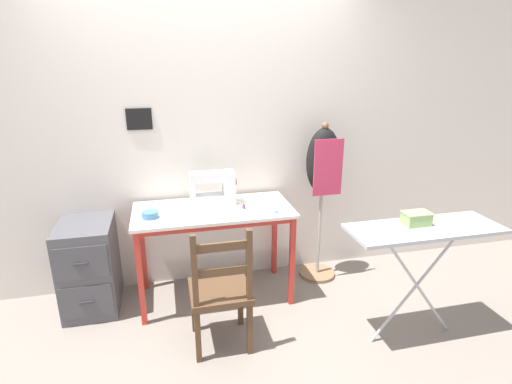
{
  "coord_description": "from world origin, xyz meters",
  "views": [
    {
      "loc": [
        -0.34,
        -2.61,
        1.89
      ],
      "look_at": [
        0.34,
        0.26,
        0.9
      ],
      "focal_mm": 28.0,
      "sensor_mm": 36.0,
      "label": 1
    }
  ],
  "objects_px": {
    "fabric_bowl": "(150,214)",
    "filing_cabinet": "(90,266)",
    "sewing_machine": "(215,189)",
    "scissors": "(277,211)",
    "wooden_chair": "(220,292)",
    "thread_spool_near_machine": "(244,207)",
    "ironing_board": "(424,234)",
    "dress_form": "(323,172)",
    "storage_box": "(416,218)"
  },
  "relations": [
    {
      "from": "sewing_machine",
      "to": "dress_form",
      "type": "height_order",
      "value": "dress_form"
    },
    {
      "from": "scissors",
      "to": "wooden_chair",
      "type": "height_order",
      "value": "wooden_chair"
    },
    {
      "from": "fabric_bowl",
      "to": "wooden_chair",
      "type": "xyz_separation_m",
      "value": [
        0.43,
        -0.53,
        -0.38
      ]
    },
    {
      "from": "thread_spool_near_machine",
      "to": "wooden_chair",
      "type": "distance_m",
      "value": 0.72
    },
    {
      "from": "thread_spool_near_machine",
      "to": "dress_form",
      "type": "xyz_separation_m",
      "value": [
        0.72,
        0.17,
        0.19
      ]
    },
    {
      "from": "sewing_machine",
      "to": "ironing_board",
      "type": "height_order",
      "value": "sewing_machine"
    },
    {
      "from": "storage_box",
      "to": "scissors",
      "type": "bearing_deg",
      "value": 141.99
    },
    {
      "from": "sewing_machine",
      "to": "ironing_board",
      "type": "relative_size",
      "value": 0.36
    },
    {
      "from": "thread_spool_near_machine",
      "to": "filing_cabinet",
      "type": "relative_size",
      "value": 0.05
    },
    {
      "from": "wooden_chair",
      "to": "ironing_board",
      "type": "bearing_deg",
      "value": -9.14
    },
    {
      "from": "fabric_bowl",
      "to": "scissors",
      "type": "relative_size",
      "value": 0.87
    },
    {
      "from": "scissors",
      "to": "ironing_board",
      "type": "relative_size",
      "value": 0.14
    },
    {
      "from": "fabric_bowl",
      "to": "dress_form",
      "type": "xyz_separation_m",
      "value": [
        1.42,
        0.2,
        0.18
      ]
    },
    {
      "from": "scissors",
      "to": "wooden_chair",
      "type": "relative_size",
      "value": 0.16
    },
    {
      "from": "sewing_machine",
      "to": "filing_cabinet",
      "type": "bearing_deg",
      "value": -178.17
    },
    {
      "from": "dress_form",
      "to": "ironing_board",
      "type": "bearing_deg",
      "value": -70.28
    },
    {
      "from": "thread_spool_near_machine",
      "to": "ironing_board",
      "type": "distance_m",
      "value": 1.3
    },
    {
      "from": "sewing_machine",
      "to": "thread_spool_near_machine",
      "type": "relative_size",
      "value": 10.62
    },
    {
      "from": "thread_spool_near_machine",
      "to": "storage_box",
      "type": "xyz_separation_m",
      "value": [
        1.01,
        -0.72,
        0.09
      ]
    },
    {
      "from": "filing_cabinet",
      "to": "thread_spool_near_machine",
      "type": "bearing_deg",
      "value": -6.36
    },
    {
      "from": "thread_spool_near_machine",
      "to": "filing_cabinet",
      "type": "height_order",
      "value": "thread_spool_near_machine"
    },
    {
      "from": "scissors",
      "to": "ironing_board",
      "type": "xyz_separation_m",
      "value": [
        0.82,
        -0.66,
        0.02
      ]
    },
    {
      "from": "fabric_bowl",
      "to": "sewing_machine",
      "type": "bearing_deg",
      "value": 20.43
    },
    {
      "from": "dress_form",
      "to": "sewing_machine",
      "type": "bearing_deg",
      "value": -179.46
    },
    {
      "from": "sewing_machine",
      "to": "wooden_chair",
      "type": "relative_size",
      "value": 0.4
    },
    {
      "from": "fabric_bowl",
      "to": "thread_spool_near_machine",
      "type": "relative_size",
      "value": 3.56
    },
    {
      "from": "filing_cabinet",
      "to": "ironing_board",
      "type": "distance_m",
      "value": 2.46
    },
    {
      "from": "dress_form",
      "to": "filing_cabinet",
      "type": "bearing_deg",
      "value": -178.79
    },
    {
      "from": "wooden_chair",
      "to": "scissors",
      "type": "bearing_deg",
      "value": 40.81
    },
    {
      "from": "fabric_bowl",
      "to": "filing_cabinet",
      "type": "height_order",
      "value": "fabric_bowl"
    },
    {
      "from": "fabric_bowl",
      "to": "thread_spool_near_machine",
      "type": "xyz_separation_m",
      "value": [
        0.7,
        0.02,
        -0.01
      ]
    },
    {
      "from": "thread_spool_near_machine",
      "to": "ironing_board",
      "type": "bearing_deg",
      "value": -36.05
    },
    {
      "from": "fabric_bowl",
      "to": "scissors",
      "type": "xyz_separation_m",
      "value": [
        0.94,
        -0.09,
        -0.02
      ]
    },
    {
      "from": "sewing_machine",
      "to": "thread_spool_near_machine",
      "type": "distance_m",
      "value": 0.28
    },
    {
      "from": "dress_form",
      "to": "storage_box",
      "type": "height_order",
      "value": "dress_form"
    },
    {
      "from": "thread_spool_near_machine",
      "to": "dress_form",
      "type": "bearing_deg",
      "value": 13.69
    },
    {
      "from": "sewing_machine",
      "to": "dress_form",
      "type": "distance_m",
      "value": 0.92
    },
    {
      "from": "ironing_board",
      "to": "thread_spool_near_machine",
      "type": "bearing_deg",
      "value": 143.95
    },
    {
      "from": "filing_cabinet",
      "to": "fabric_bowl",
      "type": "bearing_deg",
      "value": -17.53
    },
    {
      "from": "wooden_chair",
      "to": "storage_box",
      "type": "distance_m",
      "value": 1.38
    },
    {
      "from": "ironing_board",
      "to": "wooden_chair",
      "type": "bearing_deg",
      "value": 170.86
    },
    {
      "from": "scissors",
      "to": "filing_cabinet",
      "type": "distance_m",
      "value": 1.52
    },
    {
      "from": "wooden_chair",
      "to": "ironing_board",
      "type": "relative_size",
      "value": 0.89
    },
    {
      "from": "wooden_chair",
      "to": "filing_cabinet",
      "type": "xyz_separation_m",
      "value": [
        -0.93,
        0.69,
        -0.06
      ]
    },
    {
      "from": "sewing_machine",
      "to": "filing_cabinet",
      "type": "distance_m",
      "value": 1.14
    },
    {
      "from": "wooden_chair",
      "to": "filing_cabinet",
      "type": "relative_size",
      "value": 1.27
    },
    {
      "from": "ironing_board",
      "to": "filing_cabinet",
      "type": "bearing_deg",
      "value": 158.23
    },
    {
      "from": "wooden_chair",
      "to": "dress_form",
      "type": "xyz_separation_m",
      "value": [
        0.99,
        0.73,
        0.56
      ]
    },
    {
      "from": "filing_cabinet",
      "to": "storage_box",
      "type": "bearing_deg",
      "value": -21.04
    },
    {
      "from": "fabric_bowl",
      "to": "filing_cabinet",
      "type": "distance_m",
      "value": 0.69
    }
  ]
}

